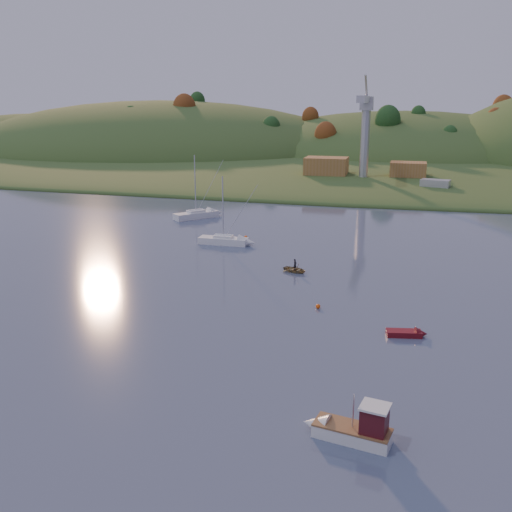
% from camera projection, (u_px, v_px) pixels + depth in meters
% --- Properties ---
extents(ground, '(500.00, 500.00, 0.00)m').
position_uv_depth(ground, '(165.00, 458.00, 35.44)').
color(ground, '#3B4461').
rests_on(ground, ground).
extents(far_shore, '(620.00, 220.00, 1.50)m').
position_uv_depth(far_shore, '(379.00, 152.00, 249.75)').
color(far_shore, '#335020').
rests_on(far_shore, ground).
extents(shore_slope, '(640.00, 150.00, 7.00)m').
position_uv_depth(shore_slope, '(368.00, 168.00, 189.18)').
color(shore_slope, '#335020').
rests_on(shore_slope, ground).
extents(hill_left_far, '(120.00, 100.00, 32.00)m').
position_uv_depth(hill_left_far, '(41.00, 147.00, 275.98)').
color(hill_left_far, '#335020').
rests_on(hill_left_far, ground).
extents(hill_left, '(170.00, 140.00, 44.00)m').
position_uv_depth(hill_left, '(162.00, 153.00, 244.41)').
color(hill_left, '#335020').
rests_on(hill_left, ground).
extents(hill_center, '(140.00, 120.00, 36.00)m').
position_uv_depth(hill_center, '(402.00, 157.00, 228.60)').
color(hill_center, '#335020').
rests_on(hill_center, ground).
extents(hillside_trees, '(280.00, 50.00, 32.00)m').
position_uv_depth(hillside_trees, '(372.00, 162.00, 207.82)').
color(hillside_trees, '#17421A').
rests_on(hillside_trees, ground).
extents(wharf, '(42.00, 16.00, 2.40)m').
position_uv_depth(wharf, '(375.00, 182.00, 147.54)').
color(wharf, slate).
rests_on(wharf, ground).
extents(shed_west, '(11.00, 8.00, 4.80)m').
position_uv_depth(shed_west, '(326.00, 166.00, 150.80)').
color(shed_west, '#A06D35').
rests_on(shed_west, wharf).
extents(shed_east, '(9.00, 7.00, 4.00)m').
position_uv_depth(shed_east, '(408.00, 170.00, 146.56)').
color(shed_east, '#A06D35').
rests_on(shed_east, wharf).
extents(dock_crane, '(3.20, 28.00, 20.30)m').
position_uv_depth(dock_crane, '(365.00, 119.00, 140.75)').
color(dock_crane, '#B7B7BC').
rests_on(dock_crane, wharf).
extents(fishing_boat, '(6.13, 2.88, 3.76)m').
position_uv_depth(fishing_boat, '(347.00, 427.00, 37.26)').
color(fishing_boat, silver).
rests_on(fishing_boat, ground).
extents(sailboat_near, '(7.53, 8.18, 11.89)m').
position_uv_depth(sailboat_near, '(196.00, 214.00, 107.91)').
color(sailboat_near, white).
rests_on(sailboat_near, ground).
extents(sailboat_far, '(7.63, 2.35, 10.55)m').
position_uv_depth(sailboat_far, '(223.00, 240.00, 88.32)').
color(sailboat_far, white).
rests_on(sailboat_far, ground).
extents(canoe, '(3.86, 3.33, 0.67)m').
position_uv_depth(canoe, '(295.00, 270.00, 73.94)').
color(canoe, '#917F50').
rests_on(canoe, ground).
extents(paddler, '(0.53, 0.64, 1.49)m').
position_uv_depth(paddler, '(295.00, 267.00, 73.84)').
color(paddler, black).
rests_on(paddler, ground).
extents(red_tender, '(3.98, 1.98, 1.30)m').
position_uv_depth(red_tender, '(412.00, 333.00, 53.72)').
color(red_tender, maroon).
rests_on(red_tender, ground).
extents(work_vessel, '(15.99, 8.78, 3.89)m').
position_uv_depth(work_vessel, '(435.00, 190.00, 133.01)').
color(work_vessel, slate).
rests_on(work_vessel, ground).
extents(buoy_1, '(0.50, 0.50, 0.50)m').
position_uv_depth(buoy_1, '(318.00, 306.00, 60.91)').
color(buoy_1, '#FF560D').
rests_on(buoy_1, ground).
extents(buoy_2, '(0.50, 0.50, 0.50)m').
position_uv_depth(buoy_2, '(246.00, 237.00, 92.09)').
color(buoy_2, '#FF560D').
rests_on(buoy_2, ground).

